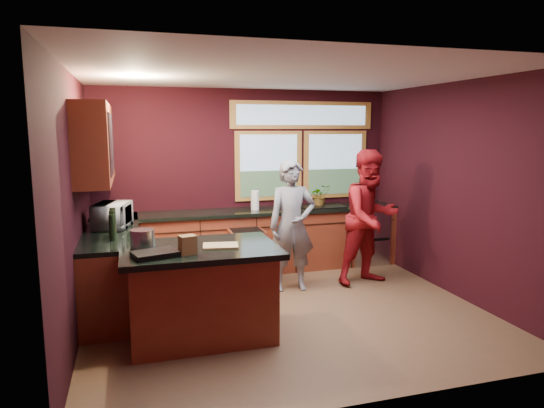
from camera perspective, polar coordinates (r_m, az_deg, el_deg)
name	(u,v)px	position (r m, az deg, el deg)	size (l,w,h in m)	color
floor	(287,311)	(5.81, 1.73, -12.50)	(4.50, 4.50, 0.00)	brown
room_shell	(229,157)	(5.58, -5.08, 5.56)	(4.52, 4.02, 2.71)	black
back_counter	(264,240)	(7.29, -0.90, -4.23)	(4.50, 0.64, 0.93)	maroon
left_counter	(112,266)	(6.22, -18.28, -6.97)	(0.64, 2.30, 0.93)	maroon
island	(201,292)	(5.06, -8.34, -10.15)	(1.55, 1.05, 0.95)	maroon
person_grey	(292,226)	(6.34, 2.35, -2.58)	(0.63, 0.41, 1.72)	slate
person_red	(370,217)	(6.72, 11.50, -1.56)	(0.89, 0.70, 1.84)	maroon
microwave	(112,216)	(6.14, -18.27, -1.31)	(0.55, 0.37, 0.30)	#999999
potted_plant	(320,195)	(7.51, 5.69, 1.03)	(0.30, 0.26, 0.33)	#999999
paper_towel	(255,200)	(7.14, -2.01, 0.44)	(0.12, 0.12, 0.28)	white
cutting_board	(221,246)	(4.90, -6.06, -4.91)	(0.35, 0.25, 0.02)	tan
stock_pot	(143,238)	(5.01, -14.98, -3.93)	(0.24, 0.24, 0.18)	#AAAAAF
paper_bag	(188,245)	(4.65, -9.90, -4.76)	(0.15, 0.12, 0.18)	brown
black_tray	(155,254)	(4.64, -13.58, -5.73)	(0.40, 0.28, 0.05)	black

